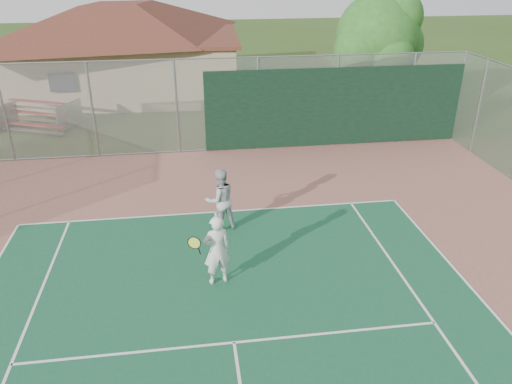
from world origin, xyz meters
TOP-DOWN VIEW (x-y plane):
  - back_fence at (2.11, 16.98)m, footprint 20.08×0.11m
  - clubhouse at (-3.82, 26.58)m, footprint 13.12×9.09m
  - bleachers at (-7.07, 20.74)m, footprint 3.52×2.75m
  - tree at (7.41, 19.31)m, footprint 4.04×3.82m
  - player_white_front at (-0.17, 8.44)m, footprint 1.00×0.65m
  - player_grey_back at (0.10, 10.92)m, footprint 1.01×0.90m

SIDE VIEW (x-z plane):
  - bleachers at x=-7.07m, z-range 0.03..1.11m
  - player_white_front at x=-0.17m, z-range 0.01..1.70m
  - player_grey_back at x=0.10m, z-range 0.00..1.74m
  - back_fence at x=2.11m, z-range -0.09..3.43m
  - clubhouse at x=-3.82m, z-range 0.04..5.54m
  - tree at x=7.41m, z-range 0.89..6.51m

